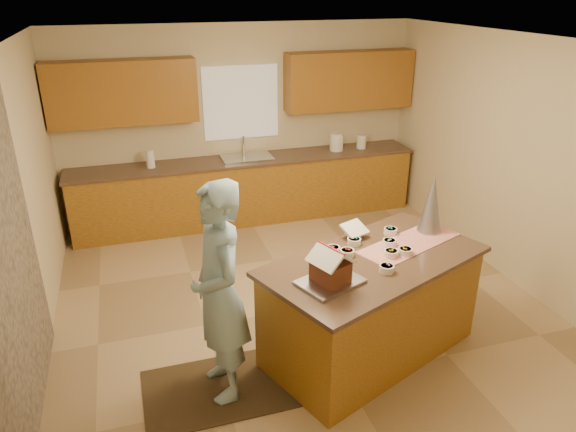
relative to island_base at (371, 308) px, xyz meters
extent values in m
plane|color=tan|center=(-0.36, 0.85, -0.47)|extent=(5.50, 5.50, 0.00)
plane|color=silver|center=(-0.36, 0.85, 2.23)|extent=(5.50, 5.50, 0.00)
plane|color=beige|center=(-0.36, 3.60, 0.88)|extent=(5.50, 5.50, 0.00)
plane|color=beige|center=(-0.36, -1.90, 0.88)|extent=(5.50, 5.50, 0.00)
plane|color=beige|center=(-2.86, 0.85, 0.88)|extent=(5.50, 5.50, 0.00)
plane|color=beige|center=(2.14, 0.85, 0.88)|extent=(5.50, 5.50, 0.00)
plane|color=gray|center=(-2.84, 0.05, 0.78)|extent=(0.00, 2.50, 2.50)
cube|color=white|center=(-0.36, 3.57, 1.18)|extent=(1.05, 0.03, 1.00)
cube|color=#A37621|center=(-0.36, 3.30, -0.03)|extent=(4.80, 0.60, 0.88)
cube|color=brown|center=(-0.36, 3.30, 0.43)|extent=(4.85, 0.63, 0.04)
cube|color=#9A6221|center=(-1.91, 3.42, 1.43)|extent=(1.85, 0.35, 0.80)
cube|color=#9A6221|center=(1.19, 3.42, 1.43)|extent=(1.85, 0.35, 0.80)
cube|color=silver|center=(-0.36, 3.30, 0.42)|extent=(0.70, 0.45, 0.12)
cylinder|color=silver|center=(-0.36, 3.48, 0.59)|extent=(0.03, 0.03, 0.28)
cube|color=#A37621|center=(0.00, 0.00, 0.00)|extent=(2.12, 1.59, 0.93)
cube|color=brown|center=(0.00, 0.00, 0.49)|extent=(2.23, 1.70, 0.04)
cube|color=red|center=(0.44, 0.18, 0.51)|extent=(1.12, 0.75, 0.01)
cube|color=silver|center=(-0.52, -0.27, 0.52)|extent=(0.59, 0.52, 0.03)
cube|color=white|center=(0.00, 0.43, 0.60)|extent=(0.28, 0.26, 0.10)
cone|color=silver|center=(0.75, 0.36, 0.80)|extent=(0.30, 0.30, 0.58)
cube|color=black|center=(-1.43, -0.10, -0.46)|extent=(1.26, 0.82, 0.01)
imported|color=#92B8D0|center=(-1.38, -0.10, 0.47)|extent=(0.50, 0.71, 1.86)
cylinder|color=white|center=(1.00, 3.30, 0.56)|extent=(0.16, 0.16, 0.22)
cylinder|color=white|center=(0.97, 3.30, 0.58)|extent=(0.18, 0.18, 0.26)
cylinder|color=white|center=(1.38, 3.30, 0.55)|extent=(0.14, 0.14, 0.20)
cylinder|color=white|center=(-1.66, 3.30, 0.57)|extent=(0.11, 0.11, 0.24)
cube|color=#582C17|center=(-0.52, -0.27, 0.62)|extent=(0.31, 0.32, 0.17)
cube|color=white|center=(-0.58, -0.29, 0.76)|extent=(0.25, 0.33, 0.13)
cube|color=white|center=(-0.46, -0.24, 0.76)|extent=(0.25, 0.33, 0.13)
cylinder|color=red|center=(-0.52, -0.27, 0.82)|extent=(0.13, 0.28, 0.02)
cylinder|color=green|center=(-0.06, 0.31, 0.54)|extent=(0.13, 0.13, 0.06)
cylinder|color=#DC68C1|center=(0.00, -0.23, 0.54)|extent=(0.13, 0.13, 0.06)
cylinder|color=yellow|center=(0.16, 0.00, 0.54)|extent=(0.13, 0.13, 0.06)
cylinder|color=orange|center=(0.29, 0.00, 0.54)|extent=(0.13, 0.13, 0.06)
cylinder|color=#31ABB7|center=(0.36, 0.41, 0.54)|extent=(0.13, 0.13, 0.06)
cylinder|color=silver|center=(0.24, 0.19, 0.54)|extent=(0.13, 0.13, 0.06)
cylinder|color=#9C3462|center=(-0.30, 0.21, 0.54)|extent=(0.13, 0.13, 0.06)
cylinder|color=red|center=(-0.21, 0.12, 0.54)|extent=(0.13, 0.13, 0.06)
camera|label=1|loc=(-1.93, -3.65, 2.69)|focal=33.08mm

